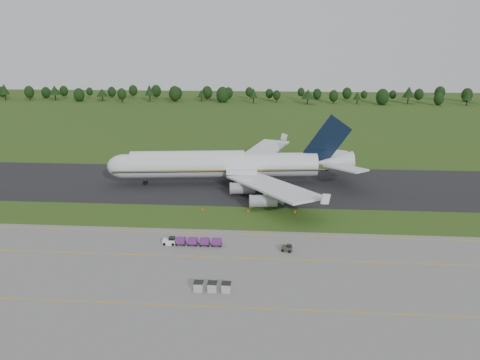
# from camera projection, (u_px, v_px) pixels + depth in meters

# --- Properties ---
(ground) EXTENTS (600.00, 600.00, 0.00)m
(ground) POSITION_uv_depth(u_px,v_px,m) (244.00, 218.00, 113.82)
(ground) COLOR #2D4A16
(ground) RESTS_ON ground
(apron) EXTENTS (300.00, 52.00, 0.06)m
(apron) POSITION_uv_depth(u_px,v_px,m) (231.00, 289.00, 81.31)
(apron) COLOR slate
(apron) RESTS_ON ground
(taxiway) EXTENTS (300.00, 40.00, 0.08)m
(taxiway) POSITION_uv_depth(u_px,v_px,m) (250.00, 184.00, 140.57)
(taxiway) COLOR black
(taxiway) RESTS_ON ground
(apron_markings) EXTENTS (300.00, 30.20, 0.01)m
(apron_markings) POSITION_uv_depth(u_px,v_px,m) (234.00, 270.00, 88.01)
(apron_markings) COLOR gold
(apron_markings) RESTS_ON apron
(tree_line) EXTENTS (531.62, 22.61, 11.97)m
(tree_line) POSITION_uv_depth(u_px,v_px,m) (269.00, 94.00, 323.71)
(tree_line) COLOR black
(tree_line) RESTS_ON ground
(aircraft) EXTENTS (74.45, 71.90, 20.84)m
(aircraft) POSITION_uv_depth(u_px,v_px,m) (226.00, 165.00, 139.65)
(aircraft) COLOR silver
(aircraft) RESTS_ON ground
(baggage_train) EXTENTS (12.52, 1.60, 1.54)m
(baggage_train) POSITION_uv_depth(u_px,v_px,m) (191.00, 241.00, 98.44)
(baggage_train) COLOR white
(baggage_train) RESTS_ON apron
(utility_cart) EXTENTS (2.30, 1.73, 1.13)m
(utility_cart) POSITION_uv_depth(u_px,v_px,m) (287.00, 249.00, 95.59)
(utility_cart) COLOR #2F3525
(utility_cart) RESTS_ON apron
(uld_row) EXTENTS (6.44, 1.64, 1.62)m
(uld_row) POSITION_uv_depth(u_px,v_px,m) (212.00, 287.00, 80.28)
(uld_row) COLOR #A7A7A7
(uld_row) RESTS_ON apron
(edge_markers) EXTENTS (23.81, 0.30, 0.60)m
(edge_markers) POSITION_uv_depth(u_px,v_px,m) (248.00, 211.00, 117.69)
(edge_markers) COLOR #F34A07
(edge_markers) RESTS_ON ground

